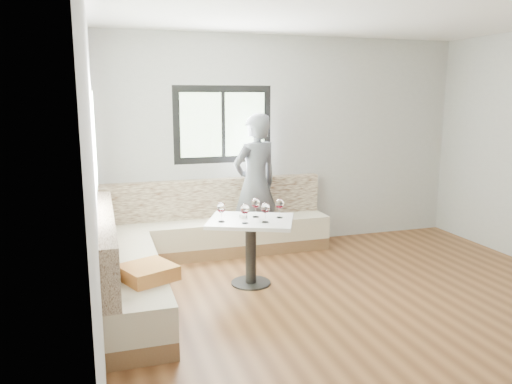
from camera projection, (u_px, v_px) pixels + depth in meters
room at (376, 164)px, 4.49m from camera, size 5.01×5.01×2.81m
banquette at (184, 246)px, 5.69m from camera, size 2.90×2.80×0.95m
table at (251, 236)px, 5.35m from camera, size 1.08×0.98×0.72m
person at (255, 184)px, 6.40m from camera, size 0.76×0.62×1.81m
olive_ramekin at (243, 216)px, 5.38m from camera, size 0.09×0.09×0.03m
wine_glass_a at (221, 208)px, 5.18m from camera, size 0.09×0.09×0.21m
wine_glass_b at (245, 210)px, 5.11m from camera, size 0.09×0.09×0.21m
wine_glass_c at (265, 209)px, 5.15m from camera, size 0.09×0.09×0.21m
wine_glass_d at (256, 204)px, 5.38m from camera, size 0.09×0.09×0.21m
wine_glass_e at (280, 204)px, 5.35m from camera, size 0.09×0.09×0.21m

